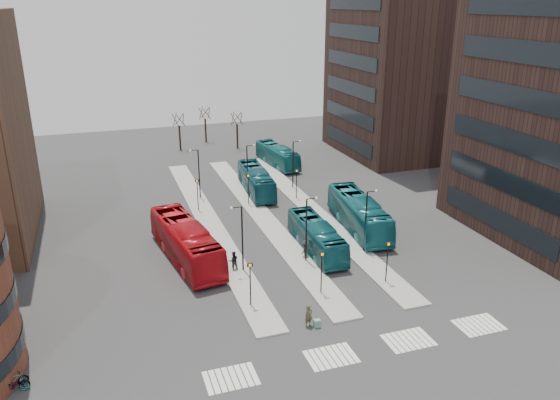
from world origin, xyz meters
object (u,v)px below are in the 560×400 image
object	(u,v)px
teal_bus_a	(317,236)
traveller	(309,316)
commuter_c	(304,249)
teal_bus_c	(359,213)
teal_bus_b	(256,180)
commuter_a	(234,261)
bicycle_near	(13,384)
red_bus	(186,242)
bicycle_far	(13,386)
commuter_b	(325,260)
teal_bus_d	(277,155)
suitcase	(317,323)
bicycle_mid	(14,381)

from	to	relation	value
teal_bus_a	traveller	size ratio (longest dim) A/B	5.92
commuter_c	teal_bus_c	bearing A→B (deg)	160.63
teal_bus_b	commuter_a	bearing A→B (deg)	-107.96
traveller	bicycle_near	xyz separation A→B (m)	(-19.90, -0.83, -0.39)
traveller	commuter_c	size ratio (longest dim) A/B	1.08
red_bus	commuter_c	xyz separation A→B (m)	(10.59, -2.99, -1.02)
commuter_c	bicycle_far	bearing A→B (deg)	-22.59
commuter_b	commuter_c	world-z (taller)	commuter_b
teal_bus_a	teal_bus_d	bearing A→B (deg)	80.26
teal_bus_c	commuter_c	xyz separation A→B (m)	(-7.84, -4.51, -0.94)
commuter_c	suitcase	bearing A→B (deg)	24.13
teal_bus_c	bicycle_far	xyz separation A→B (m)	(-31.64, -16.48, -1.26)
teal_bus_d	bicycle_near	world-z (taller)	teal_bus_d
teal_bus_a	teal_bus_b	xyz separation A→B (m)	(-0.71, 18.18, 0.10)
bicycle_near	bicycle_far	distance (m)	0.20
suitcase	commuter_a	bearing A→B (deg)	107.58
traveller	bicycle_far	world-z (taller)	traveller
red_bus	commuter_b	bearing A→B (deg)	-36.35
red_bus	teal_bus_b	xyz separation A→B (m)	(11.51, 16.20, -0.28)
suitcase	bicycle_near	distance (m)	20.46
suitcase	commuter_c	distance (m)	11.74
suitcase	commuter_c	xyz separation A→B (m)	(3.35, 11.24, 0.52)
traveller	bicycle_mid	bearing A→B (deg)	170.21
suitcase	teal_bus_d	size ratio (longest dim) A/B	0.06
teal_bus_b	traveller	world-z (taller)	teal_bus_b
bicycle_far	teal_bus_c	bearing A→B (deg)	-69.98
teal_bus_c	bicycle_near	bearing A→B (deg)	-146.44
teal_bus_c	commuter_a	size ratio (longest dim) A/B	7.01
teal_bus_a	bicycle_far	bearing A→B (deg)	-151.60
teal_bus_a	commuter_b	bearing A→B (deg)	-100.05
suitcase	bicycle_mid	xyz separation A→B (m)	(-20.45, -0.26, 0.23)
suitcase	traveller	world-z (taller)	traveller
teal_bus_c	commuter_a	bearing A→B (deg)	-155.22
teal_bus_c	traveller	bearing A→B (deg)	-120.90
teal_bus_d	commuter_b	distance (m)	33.30
commuter_a	commuter_b	size ratio (longest dim) A/B	0.95
teal_bus_b	bicycle_mid	size ratio (longest dim) A/B	6.39
teal_bus_d	teal_bus_a	bearing A→B (deg)	-107.32
suitcase	commuter_b	bearing A→B (deg)	62.40
traveller	commuter_b	distance (m)	9.26
teal_bus_b	commuter_b	distance (m)	22.17
teal_bus_a	commuter_a	distance (m)	8.71
red_bus	teal_bus_c	bearing A→B (deg)	-4.04
teal_bus_b	commuter_a	distance (m)	21.14
bicycle_far	red_bus	bearing A→B (deg)	-48.94
teal_bus_a	suitcase	bearing A→B (deg)	-110.74
suitcase	teal_bus_d	xyz separation A→B (m)	(10.61, 40.94, 1.19)
teal_bus_b	bicycle_far	size ratio (longest dim) A/B	5.94
red_bus	commuter_c	size ratio (longest dim) A/B	8.04
teal_bus_c	commuter_b	distance (m)	10.29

